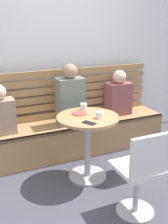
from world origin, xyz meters
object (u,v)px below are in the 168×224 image
object	(u,v)px
white_chair	(142,171)
plate_small	(79,113)
cafe_table	(88,135)
person_adult	(70,97)
cup_glass_short	(84,107)
booth_bench	(68,137)
cup_ceramic_white	(100,115)
person_child_middle	(119,95)
person_child_left	(0,112)
phone_on_table	(89,123)

from	to	relation	value
white_chair	plate_small	distance (m)	0.99
cafe_table	person_adult	distance (m)	0.69
person_adult	cup_glass_short	distance (m)	0.41
cafe_table	cup_glass_short	distance (m)	0.34
booth_bench	cup_glass_short	xyz separation A→B (m)	(0.03, -0.44, 0.56)
white_chair	booth_bench	bearing A→B (deg)	94.85
white_chair	cup_ceramic_white	world-z (taller)	white_chair
cup_ceramic_white	person_child_middle	bearing A→B (deg)	48.04
booth_bench	person_child_left	xyz separation A→B (m)	(-0.85, -0.01, 0.48)
person_adult	person_child_left	xyz separation A→B (m)	(-0.88, 0.03, -0.09)
white_chair	phone_on_table	size ratio (longest dim) A/B	6.07
cafe_table	cup_ceramic_white	size ratio (longest dim) A/B	9.25
person_child_middle	person_child_left	bearing A→B (deg)	-178.50
cup_ceramic_white	plate_small	world-z (taller)	cup_ceramic_white
white_chair	cup_glass_short	xyz separation A→B (m)	(-0.10, 1.03, 0.32)
booth_bench	cafe_table	size ratio (longest dim) A/B	3.65
booth_bench	cup_glass_short	world-z (taller)	cup_glass_short
person_adult	person_child_middle	size ratio (longest dim) A/B	1.23
person_child_middle	cup_ceramic_white	bearing A→B (deg)	-131.96
cafe_table	booth_bench	bearing A→B (deg)	87.99
person_child_middle	phone_on_table	size ratio (longest dim) A/B	4.52
plate_small	person_child_left	bearing A→B (deg)	145.22
white_chair	plate_small	world-z (taller)	white_chair
phone_on_table	white_chair	bearing A→B (deg)	-98.41
cafe_table	white_chair	distance (m)	0.83
cafe_table	person_adult	size ratio (longest dim) A/B	0.95
white_chair	person_child_left	xyz separation A→B (m)	(-0.98, 1.47, 0.24)
phone_on_table	person_adult	bearing A→B (deg)	53.25
booth_bench	cafe_table	bearing A→B (deg)	-92.01
phone_on_table	cup_ceramic_white	bearing A→B (deg)	1.83
white_chair	person_child_middle	xyz separation A→B (m)	(0.66, 1.51, 0.25)
person_adult	cup_ceramic_white	bearing A→B (deg)	-86.57
person_child_left	phone_on_table	distance (m)	1.14
white_chair	person_adult	world-z (taller)	person_adult
plate_small	phone_on_table	xyz separation A→B (m)	(-0.03, -0.31, -0.00)
white_chair	cup_ceramic_white	xyz separation A→B (m)	(-0.06, 0.71, 0.31)
person_child_left	person_child_middle	size ratio (longest dim) A/B	0.94
cup_ceramic_white	phone_on_table	world-z (taller)	cup_ceramic_white
white_chair	cup_glass_short	distance (m)	1.08
cup_glass_short	phone_on_table	size ratio (longest dim) A/B	0.57
booth_bench	person_child_left	world-z (taller)	person_child_left
person_child_middle	person_adult	bearing A→B (deg)	-174.66
cup_ceramic_white	cup_glass_short	xyz separation A→B (m)	(-0.04, 0.32, 0.01)
person_child_left	phone_on_table	size ratio (longest dim) A/B	4.25
person_adult	phone_on_table	xyz separation A→B (m)	(-0.12, -0.82, -0.05)
white_chair	person_adult	size ratio (longest dim) A/B	1.09
person_child_left	phone_on_table	xyz separation A→B (m)	(0.76, -0.85, 0.04)
person_child_middle	plate_small	bearing A→B (deg)	-145.67
cup_glass_short	booth_bench	bearing A→B (deg)	93.38
booth_bench	cup_ceramic_white	bearing A→B (deg)	-84.91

